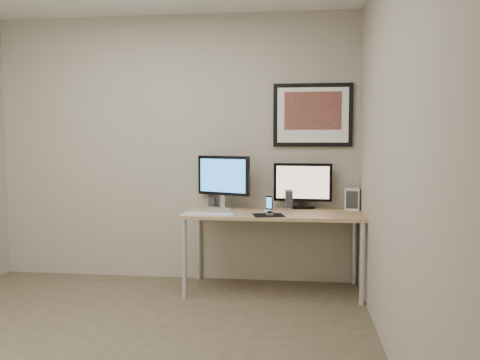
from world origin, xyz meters
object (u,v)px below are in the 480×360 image
at_px(framed_art, 313,115).
at_px(monitor_large, 223,179).
at_px(keyboard, 209,214).
at_px(monitor_tv, 303,184).
at_px(speaker_left, 212,198).
at_px(phone_dock, 269,204).
at_px(speaker_right, 289,199).
at_px(fan_unit, 352,199).
at_px(desk, 274,219).

xyz_separation_m(framed_art, monitor_large, (-0.84, -0.13, -0.61)).
bearing_deg(keyboard, monitor_tv, 39.11).
distance_m(speaker_left, phone_dock, 0.64).
height_order(framed_art, speaker_right, framed_art).
bearing_deg(monitor_tv, speaker_right, -147.34).
relative_size(speaker_right, fan_unit, 0.91).
height_order(desk, monitor_large, monitor_large).
xyz_separation_m(speaker_left, phone_dock, (0.58, -0.26, -0.01)).
relative_size(monitor_tv, fan_unit, 2.68).
bearing_deg(fan_unit, framed_art, 173.73).
bearing_deg(phone_dock, monitor_tv, 57.95).
bearing_deg(monitor_tv, framed_art, 38.78).
bearing_deg(desk, fan_unit, 17.06).
height_order(desk, fan_unit, fan_unit).
relative_size(speaker_left, keyboard, 0.36).
bearing_deg(desk, monitor_tv, 45.77).
bearing_deg(monitor_large, framed_art, 31.07).
xyz_separation_m(phone_dock, keyboard, (-0.51, -0.31, -0.06)).
xyz_separation_m(desk, speaker_left, (-0.63, 0.31, 0.15)).
relative_size(monitor_tv, phone_dock, 3.85).
relative_size(phone_dock, keyboard, 0.30).
xyz_separation_m(monitor_large, speaker_right, (0.63, -0.00, -0.18)).
relative_size(framed_art, keyboard, 1.57).
height_order(framed_art, fan_unit, framed_art).
relative_size(monitor_tv, keyboard, 1.16).
bearing_deg(fan_unit, speaker_left, -173.41).
bearing_deg(phone_dock, speaker_left, 176.75).
relative_size(monitor_large, monitor_tv, 0.95).
xyz_separation_m(framed_art, monitor_tv, (-0.09, -0.06, -0.66)).
xyz_separation_m(speaker_right, fan_unit, (0.59, 0.02, 0.01)).
bearing_deg(fan_unit, phone_dock, -156.57).
height_order(desk, framed_art, framed_art).
xyz_separation_m(monitor_tv, keyboard, (-0.81, -0.53, -0.22)).
height_order(monitor_large, speaker_right, monitor_large).
bearing_deg(speaker_left, monitor_large, -35.30).
bearing_deg(framed_art, monitor_large, -170.96).
bearing_deg(speaker_right, framed_art, 24.96).
relative_size(monitor_tv, speaker_left, 3.25).
bearing_deg(monitor_tv, fan_unit, -2.51).
bearing_deg(desk, speaker_left, 153.92).
height_order(speaker_right, phone_dock, speaker_right).
bearing_deg(fan_unit, desk, -152.77).
bearing_deg(monitor_large, fan_unit, 23.15).
distance_m(desk, speaker_right, 0.29).
distance_m(desk, speaker_left, 0.71).
distance_m(framed_art, speaker_right, 0.84).
bearing_deg(phone_dock, framed_art, 57.66).
bearing_deg(speaker_left, fan_unit, -0.05).
xyz_separation_m(monitor_tv, fan_unit, (0.46, -0.05, -0.13)).
bearing_deg(keyboard, fan_unit, 26.73).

